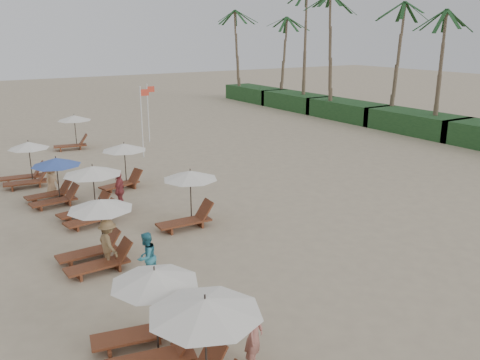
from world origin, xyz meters
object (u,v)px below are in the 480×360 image
lounger_station_3 (88,195)px  beachgoer_mid_a (146,257)px  lounger_station_2 (95,236)px  inland_station_2 (72,130)px  lounger_station_4 (52,182)px  flag_pole_near (142,118)px  beachgoer_mid_b (108,244)px  lounger_station_1 (146,318)px  beachgoer_near (254,336)px  lounger_station_0 (197,350)px  inland_station_0 (187,196)px  inland_station_1 (122,162)px  beachgoer_far_a (120,190)px  lounger_station_5 (25,166)px  beachgoer_far_b (51,180)px

lounger_station_3 → beachgoer_mid_a: (0.02, -6.18, -0.34)m
lounger_station_2 → inland_station_2: (3.99, 18.43, 0.24)m
lounger_station_4 → flag_pole_near: (6.85, 6.19, 1.44)m
flag_pole_near → beachgoer_mid_b: bearing=-115.9°
lounger_station_1 → inland_station_2: (4.42, 23.99, 0.28)m
lounger_station_3 → beachgoer_near: 11.56m
beachgoer_mid_a → beachgoer_mid_b: bearing=-97.9°
lounger_station_0 → beachgoer_mid_a: 5.85m
lounger_station_2 → inland_station_0: bearing=21.1°
lounger_station_0 → lounger_station_1: size_ratio=1.01×
lounger_station_2 → inland_station_1: lounger_station_2 is taller
beachgoer_mid_a → lounger_station_4: bearing=-117.6°
inland_station_0 → beachgoer_mid_b: bearing=-153.0°
lounger_station_3 → beachgoer_far_a: size_ratio=1.58×
inland_station_0 → beachgoer_far_a: bearing=115.5°
lounger_station_5 → beachgoer_far_b: bearing=-74.1°
lounger_station_2 → beachgoer_far_b: bearing=86.9°
inland_station_1 → beachgoer_far_a: bearing=-111.7°
lounger_station_3 → lounger_station_2: bearing=-103.4°
lounger_station_0 → beachgoer_far_a: size_ratio=1.52×
beachgoer_near → beachgoer_far_a: (1.08, 12.32, 0.05)m
inland_station_0 → beachgoer_far_b: size_ratio=1.89×
lounger_station_5 → beachgoer_mid_b: bearing=-87.1°
lounger_station_0 → flag_pole_near: (7.26, 21.28, 1.19)m
flag_pole_near → beachgoer_near: bearing=-105.0°
lounger_station_3 → lounger_station_5: size_ratio=1.06×
inland_station_0 → beachgoer_mid_a: inland_station_0 is taller
lounger_station_0 → inland_station_0: size_ratio=0.93×
lounger_station_4 → beachgoer_mid_a: 9.41m
lounger_station_0 → inland_station_2: lounger_station_0 is taller
lounger_station_3 → flag_pole_near: flag_pole_near is taller
beachgoer_near → lounger_station_5: bearing=58.2°
lounger_station_4 → inland_station_2: 11.59m
beachgoer_far_b → inland_station_2: bearing=29.0°
inland_station_2 → beachgoer_far_b: bearing=-109.9°
lounger_station_4 → beachgoer_mid_b: bearing=-89.6°
beachgoer_far_b → lounger_station_1: bearing=-134.8°
beachgoer_far_a → lounger_station_0: bearing=23.4°
beachgoer_far_a → flag_pole_near: 9.86m
inland_station_0 → inland_station_1: size_ratio=1.04×
beachgoer_mid_a → flag_pole_near: flag_pole_near is taller
lounger_station_5 → beachgoer_far_b: lounger_station_5 is taller
beachgoer_mid_b → flag_pole_near: (6.79, 14.00, 1.62)m
lounger_station_1 → lounger_station_3: (1.45, 9.81, 0.12)m
lounger_station_3 → inland_station_0: (3.19, -2.63, 0.13)m
beachgoer_near → beachgoer_far_b: 16.00m
inland_station_2 → beachgoer_far_b: size_ratio=1.87×
beachgoer_near → beachgoer_mid_a: beachgoer_near is taller
lounger_station_0 → flag_pole_near: size_ratio=0.60×
lounger_station_0 → inland_station_2: (4.13, 26.06, 0.04)m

